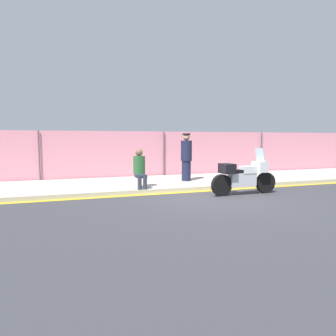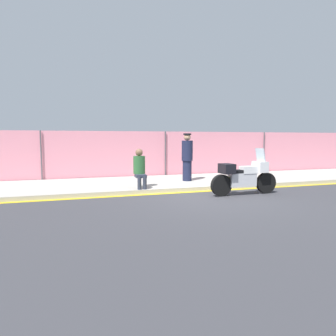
# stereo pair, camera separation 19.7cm
# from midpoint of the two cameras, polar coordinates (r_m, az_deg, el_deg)

# --- Properties ---
(ground_plane) EXTENTS (120.00, 120.00, 0.00)m
(ground_plane) POSITION_cam_midpoint_polar(r_m,az_deg,el_deg) (9.11, 7.63, -5.50)
(ground_plane) COLOR #38383D
(sidewalk) EXTENTS (37.82, 3.56, 0.14)m
(sidewalk) POSITION_cam_midpoint_polar(r_m,az_deg,el_deg) (11.68, 1.41, -2.66)
(sidewalk) COLOR #ADA89E
(sidewalk) RESTS_ON ground_plane
(curb_paint_stripe) EXTENTS (37.82, 0.18, 0.01)m
(curb_paint_stripe) POSITION_cam_midpoint_polar(r_m,az_deg,el_deg) (9.98, 5.12, -4.48)
(curb_paint_stripe) COLOR gold
(curb_paint_stripe) RESTS_ON ground_plane
(storefront_fence) EXTENTS (35.93, 0.17, 2.07)m
(storefront_fence) POSITION_cam_midpoint_polar(r_m,az_deg,el_deg) (13.35, -1.36, 2.53)
(storefront_fence) COLOR pink
(storefront_fence) RESTS_ON ground_plane
(motorcycle) EXTENTS (2.27, 0.51, 1.45)m
(motorcycle) POSITION_cam_midpoint_polar(r_m,az_deg,el_deg) (9.63, 13.68, -1.51)
(motorcycle) COLOR black
(motorcycle) RESTS_ON ground_plane
(officer_standing) EXTENTS (0.42, 0.42, 1.81)m
(officer_standing) POSITION_cam_midpoint_polar(r_m,az_deg,el_deg) (11.43, 3.02, 2.16)
(officer_standing) COLOR #191E38
(officer_standing) RESTS_ON sidewalk
(person_seated_on_curb) EXTENTS (0.39, 0.67, 1.28)m
(person_seated_on_curb) POSITION_cam_midpoint_polar(r_m,az_deg,el_deg) (9.81, -6.00, 0.29)
(person_seated_on_curb) COLOR #2D3342
(person_seated_on_curb) RESTS_ON sidewalk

